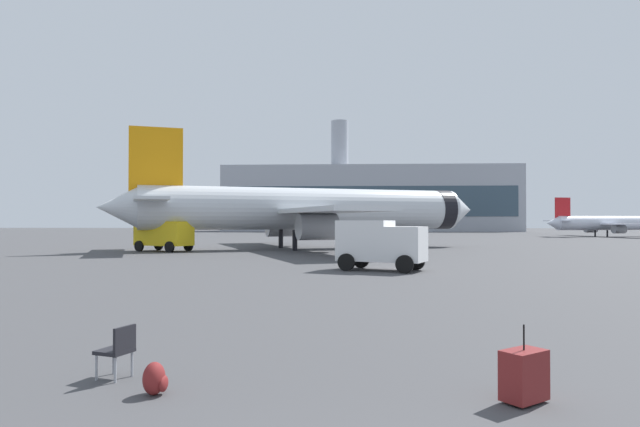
{
  "coord_description": "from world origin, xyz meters",
  "views": [
    {
      "loc": [
        0.29,
        -3.61,
        2.56
      ],
      "look_at": [
        -1.36,
        28.25,
        3.0
      ],
      "focal_mm": 30.99,
      "sensor_mm": 36.0,
      "label": 1
    }
  ],
  "objects_px": {
    "cargo_van": "(380,242)",
    "traveller_backpack": "(155,379)",
    "safety_cone_mid": "(396,243)",
    "service_truck": "(163,232)",
    "gate_chair": "(118,348)",
    "safety_cone_near": "(372,244)",
    "rolling_suitcase": "(524,375)",
    "airplane_at_gate": "(306,209)",
    "airplane_taxiing": "(607,223)"
  },
  "relations": [
    {
      "from": "cargo_van",
      "to": "traveller_backpack",
      "type": "relative_size",
      "value": 10.06
    },
    {
      "from": "safety_cone_mid",
      "to": "traveller_backpack",
      "type": "xyz_separation_m",
      "value": [
        -7.49,
        -46.17,
        -0.15
      ]
    },
    {
      "from": "service_truck",
      "to": "gate_chair",
      "type": "xyz_separation_m",
      "value": [
        11.99,
        -37.3,
        -1.11
      ]
    },
    {
      "from": "cargo_van",
      "to": "safety_cone_near",
      "type": "height_order",
      "value": "cargo_van"
    },
    {
      "from": "cargo_van",
      "to": "traveller_backpack",
      "type": "xyz_separation_m",
      "value": [
        -4.49,
        -20.72,
        -1.22
      ]
    },
    {
      "from": "safety_cone_mid",
      "to": "rolling_suitcase",
      "type": "relative_size",
      "value": 0.71
    },
    {
      "from": "gate_chair",
      "to": "safety_cone_near",
      "type": "bearing_deg",
      "value": 82.37
    },
    {
      "from": "airplane_at_gate",
      "to": "safety_cone_near",
      "type": "bearing_deg",
      "value": 24.63
    },
    {
      "from": "airplane_taxiing",
      "to": "service_truck",
      "type": "bearing_deg",
      "value": -141.17
    },
    {
      "from": "airplane_at_gate",
      "to": "safety_cone_near",
      "type": "distance_m",
      "value": 7.51
    },
    {
      "from": "safety_cone_mid",
      "to": "rolling_suitcase",
      "type": "xyz_separation_m",
      "value": [
        -2.17,
        -46.25,
        0.0
      ]
    },
    {
      "from": "service_truck",
      "to": "airplane_at_gate",
      "type": "bearing_deg",
      "value": 20.88
    },
    {
      "from": "service_truck",
      "to": "rolling_suitcase",
      "type": "relative_size",
      "value": 4.8
    },
    {
      "from": "airplane_at_gate",
      "to": "safety_cone_mid",
      "type": "relative_size",
      "value": 43.85
    },
    {
      "from": "service_truck",
      "to": "traveller_backpack",
      "type": "xyz_separation_m",
      "value": [
        12.88,
        -38.08,
        -1.37
      ]
    },
    {
      "from": "airplane_at_gate",
      "to": "service_truck",
      "type": "relative_size",
      "value": 6.51
    },
    {
      "from": "airplane_taxiing",
      "to": "cargo_van",
      "type": "height_order",
      "value": "airplane_taxiing"
    },
    {
      "from": "traveller_backpack",
      "to": "gate_chair",
      "type": "relative_size",
      "value": 0.56
    },
    {
      "from": "airplane_taxiing",
      "to": "safety_cone_mid",
      "type": "xyz_separation_m",
      "value": [
        -37.76,
        -38.7,
        -1.83
      ]
    },
    {
      "from": "airplane_at_gate",
      "to": "cargo_van",
      "type": "height_order",
      "value": "airplane_at_gate"
    },
    {
      "from": "airplane_taxiing",
      "to": "gate_chair",
      "type": "xyz_separation_m",
      "value": [
        -46.14,
        -84.09,
        -1.72
      ]
    },
    {
      "from": "rolling_suitcase",
      "to": "traveller_backpack",
      "type": "bearing_deg",
      "value": 179.1
    },
    {
      "from": "safety_cone_mid",
      "to": "safety_cone_near",
      "type": "bearing_deg",
      "value": -162.43
    },
    {
      "from": "airplane_at_gate",
      "to": "airplane_taxiing",
      "type": "relative_size",
      "value": 1.6
    },
    {
      "from": "safety_cone_near",
      "to": "traveller_backpack",
      "type": "distance_m",
      "value": 45.69
    },
    {
      "from": "service_truck",
      "to": "cargo_van",
      "type": "relative_size",
      "value": 1.09
    },
    {
      "from": "airplane_at_gate",
      "to": "traveller_backpack",
      "type": "relative_size",
      "value": 71.61
    },
    {
      "from": "airplane_taxiing",
      "to": "rolling_suitcase",
      "type": "relative_size",
      "value": 19.55
    },
    {
      "from": "airplane_taxiing",
      "to": "cargo_van",
      "type": "bearing_deg",
      "value": -122.43
    },
    {
      "from": "service_truck",
      "to": "airplane_taxiing",
      "type": "bearing_deg",
      "value": 38.83
    },
    {
      "from": "cargo_van",
      "to": "rolling_suitcase",
      "type": "bearing_deg",
      "value": -87.73
    },
    {
      "from": "traveller_backpack",
      "to": "cargo_van",
      "type": "bearing_deg",
      "value": 77.76
    },
    {
      "from": "service_truck",
      "to": "rolling_suitcase",
      "type": "distance_m",
      "value": 42.3
    },
    {
      "from": "airplane_taxiing",
      "to": "traveller_backpack",
      "type": "height_order",
      "value": "airplane_taxiing"
    },
    {
      "from": "service_truck",
      "to": "gate_chair",
      "type": "height_order",
      "value": "service_truck"
    },
    {
      "from": "safety_cone_mid",
      "to": "traveller_backpack",
      "type": "bearing_deg",
      "value": -99.21
    },
    {
      "from": "airplane_taxiing",
      "to": "safety_cone_near",
      "type": "height_order",
      "value": "airplane_taxiing"
    },
    {
      "from": "cargo_van",
      "to": "gate_chair",
      "type": "xyz_separation_m",
      "value": [
        -5.38,
        -19.94,
        -0.95
      ]
    },
    {
      "from": "gate_chair",
      "to": "rolling_suitcase",
      "type": "bearing_deg",
      "value": -7.93
    },
    {
      "from": "rolling_suitcase",
      "to": "cargo_van",
      "type": "bearing_deg",
      "value": 92.27
    },
    {
      "from": "airplane_taxiing",
      "to": "gate_chair",
      "type": "height_order",
      "value": "airplane_taxiing"
    },
    {
      "from": "safety_cone_near",
      "to": "gate_chair",
      "type": "distance_m",
      "value": 45.02
    },
    {
      "from": "airplane_at_gate",
      "to": "safety_cone_near",
      "type": "relative_size",
      "value": 43.46
    },
    {
      "from": "airplane_taxiing",
      "to": "traveller_backpack",
      "type": "bearing_deg",
      "value": -118.06
    },
    {
      "from": "airplane_taxiing",
      "to": "traveller_backpack",
      "type": "xyz_separation_m",
      "value": [
        -45.25,
        -84.87,
        -1.99
      ]
    },
    {
      "from": "service_truck",
      "to": "gate_chair",
      "type": "bearing_deg",
      "value": -72.17
    },
    {
      "from": "safety_cone_mid",
      "to": "gate_chair",
      "type": "xyz_separation_m",
      "value": [
        -8.38,
        -45.39,
        0.11
      ]
    },
    {
      "from": "service_truck",
      "to": "safety_cone_near",
      "type": "relative_size",
      "value": 6.68
    },
    {
      "from": "rolling_suitcase",
      "to": "traveller_backpack",
      "type": "height_order",
      "value": "rolling_suitcase"
    },
    {
      "from": "safety_cone_near",
      "to": "service_truck",
      "type": "bearing_deg",
      "value": -157.81
    }
  ]
}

